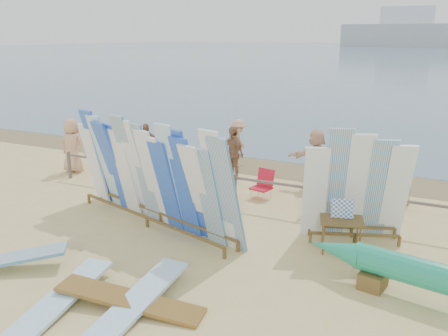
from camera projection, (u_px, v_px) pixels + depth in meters
The scene contains 21 objects.
ground at pixel (180, 247), 10.68m from camera, with size 160.00×160.00×0.00m, color #D2BF79.
ocean at pixel (434, 52), 121.85m from camera, with size 320.00×240.00×0.02m, color #46647D.
wet_sand_strip at pixel (283, 168), 16.93m from camera, with size 40.00×2.60×0.01m, color olive.
distant_ship at pixel (406, 32), 170.53m from camera, with size 45.00×8.00×14.00m.
fence at pixel (235, 184), 13.11m from camera, with size 12.08×0.08×0.90m.
main_surfboard_rack at pixel (152, 177), 11.58m from camera, with size 5.47×2.22×2.77m.
side_surfboard_rack at pixel (357, 191), 10.67m from camera, with size 2.43×1.44×2.71m.
vendor_table at pixel (341, 234), 10.35m from camera, with size 1.06×0.87×1.22m.
flat_board_a at pixel (59, 307), 8.32m from camera, with size 0.56×2.70×0.07m, color #90C6E6.
flat_board_c at pixel (130, 307), 8.32m from camera, with size 0.56×2.70×0.07m, color brown.
flat_board_b at pixel (137, 309), 8.27m from camera, with size 0.56×2.70×0.07m, color #90C6E6.
beach_chair_left at pixel (262, 190), 13.77m from camera, with size 0.65×0.66×0.85m.
beach_chair_right at pixel (328, 197), 13.17m from camera, with size 0.58×0.60×0.89m.
stroller at pixel (360, 194), 12.72m from camera, with size 0.70×0.93×1.19m.
beachgoer_4 at pixel (233, 153), 15.49m from camera, with size 1.03×0.44×1.76m, color #8C6042.
beachgoer_3 at pixel (238, 143), 16.99m from camera, with size 1.11×0.46×1.71m, color tan.
beachgoer_8 at pixel (400, 176), 12.98m from camera, with size 0.84×0.40×1.73m, color beige.
beachgoer_5 at pixel (316, 158), 14.73m from camera, with size 1.69×0.55×1.82m, color beige.
beachgoer_1 at pixel (126, 144), 16.72m from camera, with size 0.64×0.35×1.76m, color #8C6042.
beachgoer_extra_1 at pixel (146, 145), 16.96m from camera, with size 0.92×0.40×1.58m, color #8C6042.
beachgoer_0 at pixel (72, 146), 16.24m from camera, with size 0.91×0.44×1.87m, color tan.
Camera 1 is at (5.10, -8.41, 4.63)m, focal length 38.00 mm.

